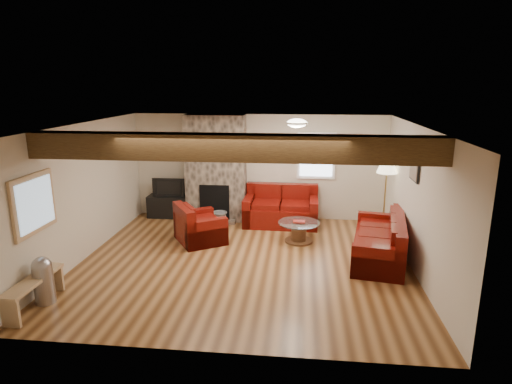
{
  "coord_description": "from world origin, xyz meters",
  "views": [
    {
      "loc": [
        1.0,
        -7.26,
        3.21
      ],
      "look_at": [
        0.18,
        0.4,
        1.24
      ],
      "focal_mm": 30.0,
      "sensor_mm": 36.0,
      "label": 1
    }
  ],
  "objects_px": {
    "loveseat": "(281,206)",
    "tv_cabinet": "(170,206)",
    "armchair_red": "(200,223)",
    "floor_lamp": "(387,170)",
    "coffee_table": "(299,232)",
    "sofa_three": "(379,238)",
    "television": "(169,187)"
  },
  "relations": [
    {
      "from": "television",
      "to": "sofa_three",
      "type": "bearing_deg",
      "value": -24.12
    },
    {
      "from": "loveseat",
      "to": "floor_lamp",
      "type": "height_order",
      "value": "floor_lamp"
    },
    {
      "from": "sofa_three",
      "to": "floor_lamp",
      "type": "distance_m",
      "value": 1.72
    },
    {
      "from": "armchair_red",
      "to": "floor_lamp",
      "type": "distance_m",
      "value": 4.07
    },
    {
      "from": "coffee_table",
      "to": "television",
      "type": "xyz_separation_m",
      "value": [
        -3.15,
        1.38,
        0.55
      ]
    },
    {
      "from": "coffee_table",
      "to": "floor_lamp",
      "type": "xyz_separation_m",
      "value": [
        1.81,
        0.66,
        1.21
      ]
    },
    {
      "from": "coffee_table",
      "to": "floor_lamp",
      "type": "height_order",
      "value": "floor_lamp"
    },
    {
      "from": "armchair_red",
      "to": "coffee_table",
      "type": "height_order",
      "value": "armchair_red"
    },
    {
      "from": "sofa_three",
      "to": "television",
      "type": "relative_size",
      "value": 2.67
    },
    {
      "from": "loveseat",
      "to": "floor_lamp",
      "type": "relative_size",
      "value": 1.01
    },
    {
      "from": "armchair_red",
      "to": "floor_lamp",
      "type": "relative_size",
      "value": 0.59
    },
    {
      "from": "coffee_table",
      "to": "tv_cabinet",
      "type": "xyz_separation_m",
      "value": [
        -3.15,
        1.38,
        0.06
      ]
    },
    {
      "from": "floor_lamp",
      "to": "tv_cabinet",
      "type": "bearing_deg",
      "value": 171.71
    },
    {
      "from": "sofa_three",
      "to": "armchair_red",
      "type": "height_order",
      "value": "sofa_three"
    },
    {
      "from": "loveseat",
      "to": "coffee_table",
      "type": "distance_m",
      "value": 1.19
    },
    {
      "from": "sofa_three",
      "to": "television",
      "type": "distance_m",
      "value": 5.1
    },
    {
      "from": "armchair_red",
      "to": "loveseat",
      "type": "bearing_deg",
      "value": -84.56
    },
    {
      "from": "floor_lamp",
      "to": "sofa_three",
      "type": "bearing_deg",
      "value": -103.28
    },
    {
      "from": "television",
      "to": "floor_lamp",
      "type": "distance_m",
      "value": 5.06
    },
    {
      "from": "floor_lamp",
      "to": "coffee_table",
      "type": "bearing_deg",
      "value": -160.04
    },
    {
      "from": "loveseat",
      "to": "tv_cabinet",
      "type": "distance_m",
      "value": 2.75
    },
    {
      "from": "armchair_red",
      "to": "sofa_three",
      "type": "bearing_deg",
      "value": -131.02
    },
    {
      "from": "loveseat",
      "to": "armchair_red",
      "type": "bearing_deg",
      "value": -140.83
    },
    {
      "from": "floor_lamp",
      "to": "television",
      "type": "bearing_deg",
      "value": 171.71
    },
    {
      "from": "sofa_three",
      "to": "tv_cabinet",
      "type": "height_order",
      "value": "sofa_three"
    },
    {
      "from": "tv_cabinet",
      "to": "floor_lamp",
      "type": "xyz_separation_m",
      "value": [
        4.96,
        -0.72,
        1.15
      ]
    },
    {
      "from": "armchair_red",
      "to": "floor_lamp",
      "type": "bearing_deg",
      "value": -110.39
    },
    {
      "from": "armchair_red",
      "to": "floor_lamp",
      "type": "xyz_separation_m",
      "value": [
        3.85,
        0.84,
        1.03
      ]
    },
    {
      "from": "sofa_three",
      "to": "television",
      "type": "height_order",
      "value": "television"
    },
    {
      "from": "armchair_red",
      "to": "television",
      "type": "xyz_separation_m",
      "value": [
        -1.12,
        1.56,
        0.36
      ]
    },
    {
      "from": "coffee_table",
      "to": "loveseat",
      "type": "bearing_deg",
      "value": 111.61
    },
    {
      "from": "television",
      "to": "floor_lamp",
      "type": "relative_size",
      "value": 0.47
    }
  ]
}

